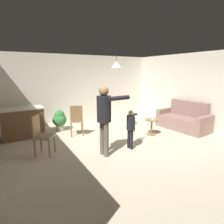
% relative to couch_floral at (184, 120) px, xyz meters
% --- Properties ---
extents(ground, '(7.68, 7.68, 0.00)m').
position_rel_couch_floral_xyz_m(ground, '(-2.65, -0.07, -0.33)').
color(ground, beige).
extents(wall_back, '(6.40, 0.10, 2.70)m').
position_rel_couch_floral_xyz_m(wall_back, '(-2.65, 3.13, 1.02)').
color(wall_back, silver).
rests_on(wall_back, ground).
extents(wall_right, '(0.10, 6.40, 2.70)m').
position_rel_couch_floral_xyz_m(wall_right, '(0.55, -0.07, 1.02)').
color(wall_right, silver).
rests_on(wall_right, ground).
extents(couch_floral, '(1.01, 1.87, 1.00)m').
position_rel_couch_floral_xyz_m(couch_floral, '(0.00, 0.00, 0.00)').
color(couch_floral, '#8C6B60').
rests_on(couch_floral, ground).
extents(kitchen_counter, '(1.26, 0.66, 0.95)m').
position_rel_couch_floral_xyz_m(kitchen_counter, '(-5.10, 1.90, 0.15)').
color(kitchen_counter, brown).
rests_on(kitchen_counter, ground).
extents(side_table_by_couch, '(0.44, 0.44, 0.52)m').
position_rel_couch_floral_xyz_m(side_table_by_couch, '(-1.44, 0.09, -0.00)').
color(side_table_by_couch, olive).
rests_on(side_table_by_couch, ground).
extents(person_adult, '(0.86, 0.50, 1.72)m').
position_rel_couch_floral_xyz_m(person_adult, '(-3.49, -0.52, 0.74)').
color(person_adult, '#60564C').
rests_on(person_adult, ground).
extents(person_child, '(0.53, 0.37, 1.06)m').
position_rel_couch_floral_xyz_m(person_child, '(-2.69, -0.50, 0.33)').
color(person_child, black).
rests_on(person_child, ground).
extents(dining_chair_by_counter, '(0.58, 0.58, 1.00)m').
position_rel_couch_floral_xyz_m(dining_chair_by_counter, '(-4.83, 0.29, 0.21)').
color(dining_chair_by_counter, olive).
rests_on(dining_chair_by_counter, ground).
extents(dining_chair_near_wall, '(0.52, 0.52, 1.00)m').
position_rel_couch_floral_xyz_m(dining_chair_near_wall, '(-3.58, 1.23, 0.21)').
color(dining_chair_near_wall, olive).
rests_on(dining_chair_near_wall, ground).
extents(potted_plant_corner, '(0.48, 0.48, 0.74)m').
position_rel_couch_floral_xyz_m(potted_plant_corner, '(-3.92, 2.05, 0.07)').
color(potted_plant_corner, '#B7B2AD').
rests_on(potted_plant_corner, ground).
extents(spare_remote_on_table, '(0.06, 0.13, 0.04)m').
position_rel_couch_floral_xyz_m(spare_remote_on_table, '(-1.44, 0.05, 0.21)').
color(spare_remote_on_table, white).
rests_on(spare_remote_on_table, side_table_by_couch).
extents(ceiling_light_pendant, '(0.32, 0.32, 0.55)m').
position_rel_couch_floral_xyz_m(ceiling_light_pendant, '(-2.39, 0.74, 1.92)').
color(ceiling_light_pendant, silver).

